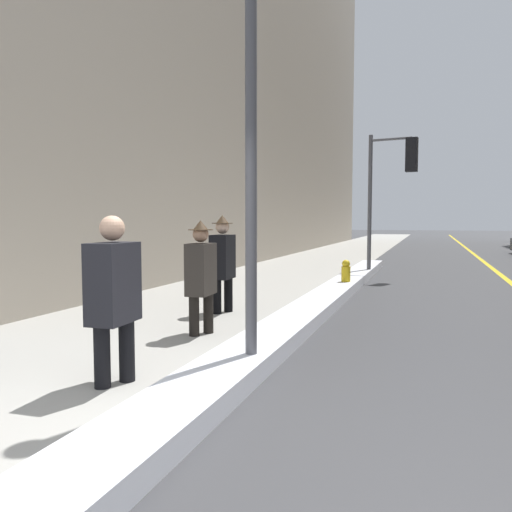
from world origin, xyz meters
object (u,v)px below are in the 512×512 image
at_px(traffic_light_near, 395,174).
at_px(lamp_post, 251,91).
at_px(pedestrian_in_glasses, 223,260).
at_px(pedestrian_in_fedora, 201,273).
at_px(fire_hydrant, 346,276).
at_px(pedestrian_nearside, 113,292).

bearing_deg(traffic_light_near, lamp_post, -86.76).
bearing_deg(pedestrian_in_glasses, pedestrian_in_fedora, 9.62).
height_order(lamp_post, fire_hydrant, lamp_post).
bearing_deg(lamp_post, pedestrian_in_glasses, 118.05).
distance_m(pedestrian_in_fedora, fire_hydrant, 5.15).
bearing_deg(lamp_post, pedestrian_nearside, -144.59).
xyz_separation_m(pedestrian_in_glasses, fire_hydrant, (1.54, 3.40, -0.57)).
bearing_deg(fire_hydrant, pedestrian_in_fedora, -103.37).
relative_size(lamp_post, pedestrian_in_fedora, 3.01).
distance_m(pedestrian_nearside, pedestrian_in_glasses, 3.79).
relative_size(lamp_post, pedestrian_nearside, 2.93).
height_order(pedestrian_in_glasses, fire_hydrant, pedestrian_in_glasses).
xyz_separation_m(pedestrian_nearside, fire_hydrant, (1.06, 7.16, -0.56)).
relative_size(pedestrian_nearside, pedestrian_in_fedora, 1.03).
bearing_deg(fire_hydrant, lamp_post, -89.61).
bearing_deg(pedestrian_nearside, fire_hydrant, 168.55).
distance_m(lamp_post, pedestrian_nearside, 2.38).
relative_size(lamp_post, traffic_light_near, 1.22).
relative_size(traffic_light_near, pedestrian_in_fedora, 2.48).
height_order(traffic_light_near, pedestrian_nearside, traffic_light_near).
xyz_separation_m(traffic_light_near, pedestrian_nearside, (-1.89, -10.11, -1.93)).
xyz_separation_m(pedestrian_nearside, pedestrian_in_glasses, (-0.48, 3.76, 0.01)).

